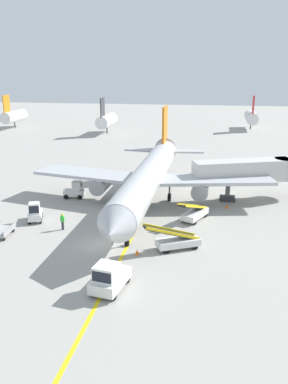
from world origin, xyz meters
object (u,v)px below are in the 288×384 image
object	(u,v)px
jet_bridge	(254,171)
safety_cone_wingtip_right	(139,208)
airliner	(149,176)
belt_loader_forward_hold	(194,213)
safety_cone_nose_left	(137,252)
safety_cone_wingtip_left	(227,206)
pushback_tug	(109,278)
safety_cone_nose_right	(106,223)
ground_crew_marshaller	(63,221)
baggage_cart_loaded	(2,231)
baggage_tug_near_wing	(35,213)
baggage_tug_by_cargo_door	(75,191)
belt_loader_aft_hold	(177,241)

from	to	relation	value
jet_bridge	safety_cone_wingtip_right	size ratio (longest dim) A/B	29.56
airliner	belt_loader_forward_hold	xyz separation A→B (m)	(5.49, -4.41, -2.64)
safety_cone_nose_left	safety_cone_wingtip_left	xyz separation A→B (m)	(7.78, 13.58, 0.00)
jet_bridge	safety_cone_nose_left	world-z (taller)	jet_bridge
pushback_tug	safety_cone_wingtip_right	size ratio (longest dim) A/B	8.79
safety_cone_wingtip_left	safety_cone_wingtip_right	distance (m)	9.92
belt_loader_forward_hold	safety_cone_nose_right	distance (m)	9.22
pushback_tug	safety_cone_nose_right	xyz separation A→B (m)	(-3.44, 12.17, -0.77)
safety_cone_nose_left	safety_cone_wingtip_right	world-z (taller)	same
belt_loader_forward_hold	ground_crew_marshaller	distance (m)	13.52
ground_crew_marshaller	safety_cone_nose_left	distance (m)	9.30
airliner	safety_cone_wingtip_left	distance (m)	9.47
jet_bridge	baggage_cart_loaded	bearing A→B (deg)	-146.81
pushback_tug	baggage_cart_loaded	bearing A→B (deg)	147.58
baggage_tug_near_wing	baggage_tug_by_cargo_door	xyz separation A→B (m)	(1.44, 8.40, 0.00)
baggage_tug_near_wing	ground_crew_marshaller	xyz separation A→B (m)	(3.62, -1.69, -0.02)
safety_cone_nose_right	ground_crew_marshaller	bearing A→B (deg)	-155.73
belt_loader_aft_hold	ground_crew_marshaller	xyz separation A→B (m)	(-11.44, 2.55, 0.13)
airliner	safety_cone_wingtip_left	size ratio (longest dim) A/B	80.05
pushback_tug	baggage_tug_by_cargo_door	distance (m)	22.60
pushback_tug	belt_loader_forward_hold	size ratio (longest dim) A/B	0.76
jet_bridge	baggage_tug_near_wing	bearing A→B (deg)	-152.87
baggage_tug_by_cargo_door	ground_crew_marshaller	bearing A→B (deg)	-77.76
belt_loader_forward_hold	baggage_cart_loaded	bearing A→B (deg)	-157.20
baggage_tug_near_wing	belt_loader_aft_hold	distance (m)	15.65
baggage_cart_loaded	ground_crew_marshaller	world-z (taller)	ground_crew_marshaller
ground_crew_marshaller	safety_cone_wingtip_right	size ratio (longest dim) A/B	3.86
ground_crew_marshaller	safety_cone_wingtip_left	world-z (taller)	ground_crew_marshaller
airliner	belt_loader_forward_hold	distance (m)	7.52
baggage_tug_near_wing	baggage_cart_loaded	size ratio (longest dim) A/B	0.71
baggage_tug_near_wing	safety_cone_nose_right	size ratio (longest dim) A/B	6.13
baggage_tug_near_wing	safety_cone_wingtip_left	bearing A→B (deg)	21.22
safety_cone_nose_right	belt_loader_aft_hold	bearing A→B (deg)	-30.02
jet_bridge	belt_loader_aft_hold	xyz separation A→B (m)	(-7.64, -15.87, -2.77)
belt_loader_forward_hold	safety_cone_wingtip_right	size ratio (longest dim) A/B	11.59
baggage_cart_loaded	pushback_tug	bearing A→B (deg)	-32.42
safety_cone_wingtip_left	jet_bridge	bearing A→B (deg)	52.58
airliner	jet_bridge	world-z (taller)	airliner
airliner	pushback_tug	size ratio (longest dim) A/B	9.11
airliner	safety_cone_nose_right	size ratio (longest dim) A/B	80.05
ground_crew_marshaller	pushback_tug	bearing A→B (deg)	-54.59
ground_crew_marshaller	safety_cone_nose_right	xyz separation A→B (m)	(3.95, 1.78, -0.69)
baggage_tug_near_wing	safety_cone_wingtip_left	distance (m)	21.08
safety_cone_nose_left	safety_cone_wingtip_right	distance (m)	11.44
airliner	safety_cone_nose_left	world-z (taller)	airliner
jet_bridge	ground_crew_marshaller	size ratio (longest dim) A/B	7.65
jet_bridge	ground_crew_marshaller	xyz separation A→B (m)	(-19.09, -13.32, -2.63)
belt_loader_aft_hold	jet_bridge	bearing A→B (deg)	64.30
belt_loader_forward_hold	ground_crew_marshaller	bearing A→B (deg)	-158.55
baggage_tug_by_cargo_door	belt_loader_forward_hold	size ratio (longest dim) A/B	0.50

